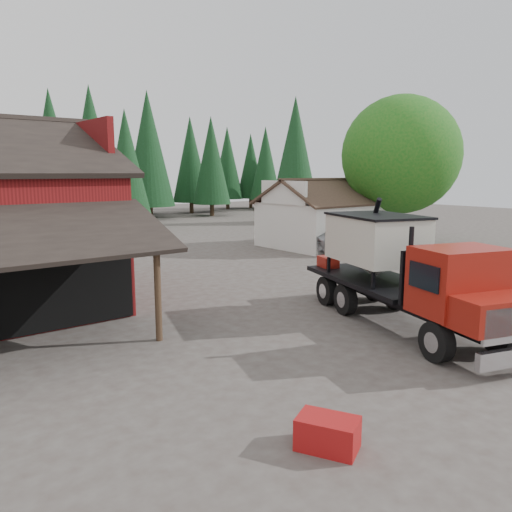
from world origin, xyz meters
TOP-DOWN VIEW (x-y plane):
  - ground at (0.00, 0.00)m, footprint 120.00×120.00m
  - farmhouse at (13.00, 13.00)m, footprint 8.60×6.42m
  - deciduous_tree at (17.01, 9.97)m, footprint 8.00×8.00m
  - conifer_backdrop at (0.00, 42.00)m, footprint 76.00×16.00m
  - near_pine_b at (6.00, 30.00)m, footprint 3.96×3.96m
  - near_pine_c at (22.00, 26.00)m, footprint 4.84×4.84m
  - feed_truck at (1.37, -1.52)m, footprint 5.20×9.45m
  - silver_car at (12.38, 10.00)m, footprint 7.08×4.60m
  - equip_box at (-6.00, -5.23)m, footprint 1.13×1.30m

SIDE VIEW (x-z plane):
  - ground at x=0.00m, z-range 0.00..0.00m
  - conifer_backdrop at x=0.00m, z-range -8.00..8.00m
  - equip_box at x=-6.00m, z-range 0.00..0.60m
  - silver_car at x=12.38m, z-range 0.00..1.81m
  - farmhouse at x=13.00m, z-range -0.66..3.99m
  - feed_truck at x=1.37m, z-range -0.13..4.00m
  - near_pine_b at x=6.00m, z-range 0.69..11.09m
  - deciduous_tree at x=17.01m, z-range 0.81..11.01m
  - near_pine_c at x=22.00m, z-range 0.69..13.09m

